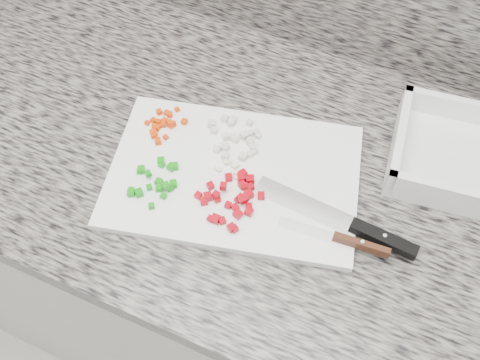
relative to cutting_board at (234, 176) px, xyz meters
The scene contains 11 objects.
cabinet 0.48m from the cutting_board, 93.83° to the left, with size 3.92×0.62×0.86m, color silver.
countertop 0.06m from the cutting_board, 93.83° to the left, with size 3.96×0.64×0.04m, color slate.
cutting_board is the anchor object (origin of this frame).
carrot_pile 0.16m from the cutting_board, 165.62° to the left, with size 0.07×0.09×0.02m.
onion_pile 0.07m from the cutting_board, 112.56° to the left, with size 0.10×0.09×0.01m.
green_pepper_pile 0.13m from the cutting_board, 147.23° to the right, with size 0.08×0.09×0.02m.
red_pepper_pile 0.05m from the cutting_board, 68.78° to the right, with size 0.10×0.11×0.02m.
garlic_pile 0.01m from the cutting_board, 150.95° to the left, with size 0.05×0.03×0.01m.
chef_knife 0.21m from the cutting_board, ahead, with size 0.26×0.05×0.02m.
paring_knife 0.21m from the cutting_board, 12.78° to the right, with size 0.17×0.02×0.02m.
tray 0.40m from the cutting_board, 26.63° to the left, with size 0.29×0.23×0.06m.
Camera 1 is at (0.21, 0.95, 1.63)m, focal length 40.00 mm.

